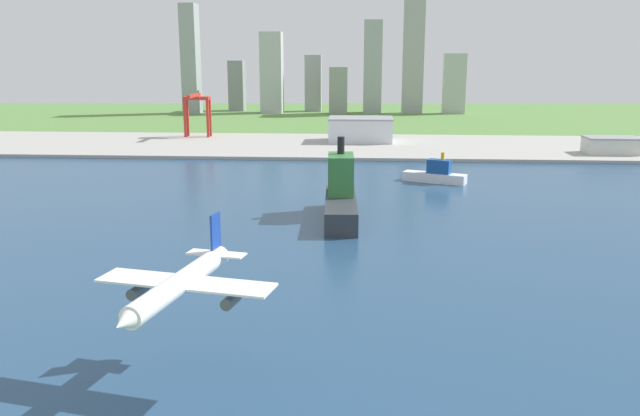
# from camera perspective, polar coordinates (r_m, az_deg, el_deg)

# --- Properties ---
(ground_plane) EXTENTS (2400.00, 2400.00, 0.00)m
(ground_plane) POSITION_cam_1_polar(r_m,az_deg,el_deg) (340.04, 0.61, 0.88)
(ground_plane) COLOR #57843F
(water_bay) EXTENTS (840.00, 360.00, 0.15)m
(water_bay) POSITION_cam_1_polar(r_m,az_deg,el_deg) (281.80, -0.09, -1.69)
(water_bay) COLOR navy
(water_bay) RESTS_ON ground
(industrial_pier) EXTENTS (840.00, 140.00, 2.50)m
(industrial_pier) POSITION_cam_1_polar(r_m,az_deg,el_deg) (526.87, 1.81, 5.41)
(industrial_pier) COLOR #A5A49C
(industrial_pier) RESTS_ON ground
(airplane_landing) EXTENTS (40.90, 46.97, 15.61)m
(airplane_landing) POSITION_cam_1_polar(r_m,az_deg,el_deg) (145.25, -12.10, -6.50)
(airplane_landing) COLOR white
(ferry_boat) EXTENTS (36.76, 21.61, 17.75)m
(ferry_boat) POSITION_cam_1_polar(r_m,az_deg,el_deg) (385.91, 10.02, 2.92)
(ferry_boat) COLOR white
(ferry_boat) RESTS_ON water_bay
(container_barge) EXTENTS (16.41, 60.32, 35.60)m
(container_barge) POSITION_cam_1_polar(r_m,az_deg,el_deg) (295.73, 1.81, 1.02)
(container_barge) COLOR #2D3338
(container_barge) RESTS_ON water_bay
(port_crane_red) EXTENTS (22.32, 36.58, 37.29)m
(port_crane_red) POSITION_cam_1_polar(r_m,az_deg,el_deg) (582.64, -10.65, 8.68)
(port_crane_red) COLOR #B72D23
(port_crane_red) RESTS_ON industrial_pier
(warehouse_main) EXTENTS (52.28, 37.39, 19.59)m
(warehouse_main) POSITION_cam_1_polar(r_m,az_deg,el_deg) (545.34, 3.54, 6.83)
(warehouse_main) COLOR silver
(warehouse_main) RESTS_ON industrial_pier
(warehouse_annex) EXTENTS (38.09, 23.44, 12.01)m
(warehouse_annex) POSITION_cam_1_polar(r_m,az_deg,el_deg) (520.72, 23.99, 5.00)
(warehouse_annex) COLOR silver
(warehouse_annex) RESTS_ON industrial_pier
(distant_skyline) EXTENTS (350.65, 68.86, 159.60)m
(distant_skyline) POSITION_cam_1_polar(r_m,az_deg,el_deg) (843.10, -0.11, 11.97)
(distant_skyline) COLOR #92979D
(distant_skyline) RESTS_ON ground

